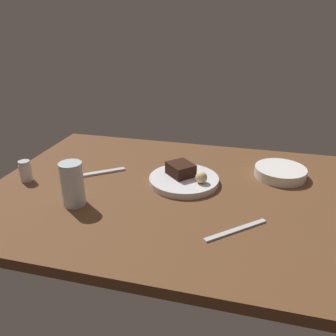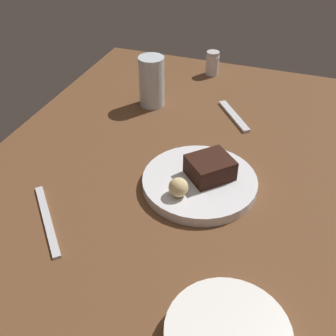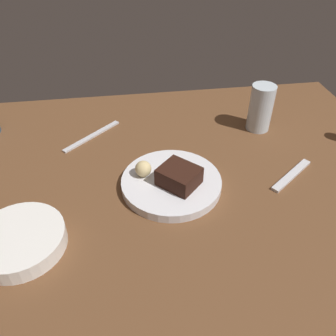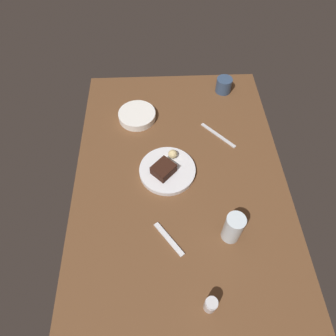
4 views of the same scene
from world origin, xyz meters
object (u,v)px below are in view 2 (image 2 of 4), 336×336
object	(u,v)px
dessert_plate	(199,183)
chocolate_cake_slice	(210,167)
salt_shaker	(212,63)
butter_knife	(47,220)
dessert_spoon	(234,116)
water_glass	(152,82)
bread_roll	(178,187)

from	to	relation	value
dessert_plate	chocolate_cake_slice	xyz separation A→B (cm)	(-1.70, 1.54, 3.06)
salt_shaker	butter_knife	world-z (taller)	salt_shaker
dessert_spoon	water_glass	bearing A→B (deg)	55.07
bread_roll	dessert_spoon	size ratio (longest dim) A/B	0.25
dessert_plate	salt_shaker	world-z (taller)	salt_shaker
bread_roll	chocolate_cake_slice	bearing A→B (deg)	152.03
chocolate_cake_slice	water_glass	xyz separation A→B (cm)	(-26.44, -22.49, 2.37)
chocolate_cake_slice	bread_roll	distance (cm)	8.46
chocolate_cake_slice	dessert_spoon	world-z (taller)	chocolate_cake_slice
bread_roll	salt_shaker	xyz separation A→B (cm)	(-56.77, -8.50, -0.48)
dessert_spoon	butter_knife	xyz separation A→B (cm)	(46.97, -23.79, -0.10)
water_glass	dessert_spoon	distance (cm)	22.44
dessert_plate	chocolate_cake_slice	size ratio (longest dim) A/B	2.77
dessert_plate	dessert_spoon	bearing A→B (deg)	178.74
dessert_plate	bread_roll	bearing A→B (deg)	-22.76
bread_roll	salt_shaker	world-z (taller)	salt_shaker
dessert_plate	salt_shaker	distance (cm)	52.21
water_glass	salt_shaker	bearing A→B (deg)	156.34
salt_shaker	dessert_spoon	size ratio (longest dim) A/B	0.46
chocolate_cake_slice	butter_knife	size ratio (longest dim) A/B	0.43
chocolate_cake_slice	dessert_spoon	size ratio (longest dim) A/B	0.54
salt_shaker	dessert_spoon	distance (cm)	25.20
salt_shaker	dessert_plate	bearing A→B (deg)	12.09
dessert_plate	butter_knife	bearing A→B (deg)	-51.91
chocolate_cake_slice	butter_knife	world-z (taller)	chocolate_cake_slice
dessert_plate	chocolate_cake_slice	world-z (taller)	chocolate_cake_slice
water_glass	dessert_spoon	xyz separation A→B (cm)	(-0.69, 21.58, -6.11)
chocolate_cake_slice	water_glass	bearing A→B (deg)	-139.61
dessert_spoon	bread_roll	bearing A→B (deg)	138.19
salt_shaker	dessert_spoon	bearing A→B (deg)	27.52
dessert_plate	chocolate_cake_slice	distance (cm)	3.82
dessert_plate	dessert_spoon	distance (cm)	28.84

